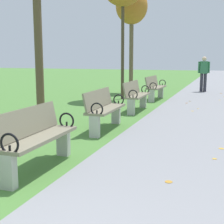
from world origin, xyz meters
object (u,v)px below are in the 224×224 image
Objects in this scene: park_bench_3 at (104,108)px; park_bench_4 at (136,95)px; tree_3 at (132,8)px; park_bench_2 at (36,137)px; pedestrian_walking at (204,72)px; park_bench_5 at (155,87)px.

park_bench_4 is at bearing 90.00° from park_bench_3.
tree_3 reaches higher than park_bench_3.
park_bench_4 is at bearing 90.00° from park_bench_2.
pedestrian_walking is (1.55, 6.26, 0.44)m from park_bench_4.
pedestrian_walking reaches higher than park_bench_5.
park_bench_4 is (0.00, 5.50, 0.00)m from park_bench_2.
park_bench_4 is (-0.00, 2.72, 0.00)m from park_bench_3.
tree_3 is at bearing 125.82° from park_bench_5.
park_bench_4 is 0.99× the size of park_bench_5.
tree_3 is (-1.59, 7.73, 3.28)m from park_bench_3.
park_bench_2 and park_bench_4 have the same top height.
park_bench_3 is 2.72m from park_bench_4.
park_bench_2 is 2.78m from park_bench_3.
park_bench_5 is 1.00× the size of pedestrian_walking.
park_bench_3 is at bearing -90.00° from park_bench_5.
park_bench_2 is 0.35× the size of tree_3.
park_bench_3 is at bearing -99.80° from pedestrian_walking.
park_bench_2 is at bearing -90.00° from park_bench_3.
pedestrian_walking is (1.55, 8.98, 0.44)m from park_bench_3.
park_bench_3 is 1.00× the size of park_bench_5.
park_bench_3 is 9.13m from pedestrian_walking.
park_bench_5 is (0.00, 2.80, 0.00)m from park_bench_4.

